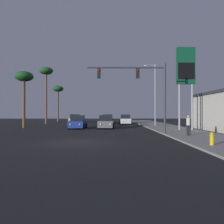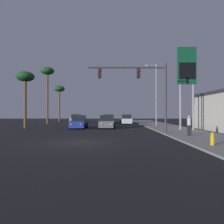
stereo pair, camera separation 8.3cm
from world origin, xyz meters
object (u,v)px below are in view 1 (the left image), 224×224
car_grey (106,122)px  palm_tree_mid (46,75)px  gas_station_sign (186,70)px  palm_tree_far (58,91)px  traffic_light_mast (142,84)px  fire_hydrant (212,139)px  pedestrian_on_sidewalk (188,124)px  car_tan (75,119)px  car_black (107,120)px  street_lamp (154,91)px  car_green (109,119)px  car_white (125,120)px  car_blue (78,122)px  palm_tree_near (24,79)px

car_grey → palm_tree_mid: palm_tree_mid is taller
gas_station_sign → palm_tree_far: gas_station_sign is taller
car_grey → traffic_light_mast: bearing=117.3°
car_grey → traffic_light_mast: (3.57, -7.59, 3.97)m
fire_hydrant → pedestrian_on_sidewalk: pedestrian_on_sidewalk is taller
car_tan → traffic_light_mast: (10.11, -23.31, 3.97)m
car_black → pedestrian_on_sidewalk: bearing=111.3°
street_lamp → car_green: bearing=119.3°
palm_tree_mid → street_lamp: bearing=-20.8°
car_grey → pedestrian_on_sidewalk: (6.97, -10.10, 0.27)m
car_black → car_tan: (-6.58, 5.96, 0.00)m
car_grey → car_green: same height
car_white → street_lamp: (3.80, -6.60, 4.36)m
car_grey → traffic_light_mast: size_ratio=0.59×
street_lamp → fire_hydrant: bearing=-91.6°
car_green → traffic_light_mast: bearing=99.1°
car_green → pedestrian_on_sidewalk: size_ratio=2.59×
car_white → street_lamp: size_ratio=0.48×
traffic_light_mast → palm_tree_mid: size_ratio=0.73×
car_black → pedestrian_on_sidewalk: pedestrian_on_sidewalk is taller
car_tan → gas_station_sign: 25.85m
car_black → car_green: bearing=-89.4°
car_green → palm_tree_far: (-11.34, 4.62, 6.18)m
car_blue → car_tan: size_ratio=1.00×
car_grey → gas_station_sign: 11.38m
car_grey → palm_tree_mid: 17.23m
car_white → palm_tree_near: 18.02m
car_tan → palm_tree_mid: 10.35m
street_lamp → fire_hydrant: (-0.55, -19.31, -4.63)m
car_grey → car_green: 16.13m
car_black → gas_station_sign: bearing=124.0°
palm_tree_far → gas_station_sign: bearing=-51.5°
car_grey → car_green: bearing=-88.6°
car_blue → gas_station_sign: bearing=161.7°
car_black → car_tan: size_ratio=1.00×
car_black → street_lamp: (6.97, -5.78, 4.36)m
car_white → pedestrian_on_sidewalk: size_ratio=2.59×
car_blue → pedestrian_on_sidewalk: (10.54, -9.86, 0.27)m
car_grey → car_green: size_ratio=1.00×
fire_hydrant → street_lamp: bearing=88.4°
car_tan → fire_hydrant: (13.01, -31.05, -0.27)m
car_tan → traffic_light_mast: size_ratio=0.59×
fire_hydrant → pedestrian_on_sidewalk: 5.28m
car_blue → palm_tree_mid: 15.41m
palm_tree_far → palm_tree_mid: size_ratio=0.79×
gas_station_sign → car_tan: bearing=127.5°
street_lamp → gas_station_sign: 8.55m
car_white → traffic_light_mast: traffic_light_mast is taller
car_white → car_green: bearing=-60.1°
traffic_light_mast → car_grey: bearing=115.2°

